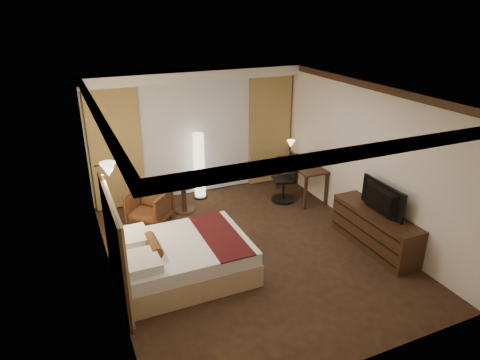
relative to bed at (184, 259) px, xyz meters
name	(u,v)px	position (x,y,z in m)	size (l,w,h in m)	color
floor	(249,250)	(1.21, 0.23, -0.29)	(4.50, 5.50, 0.01)	black
ceiling	(251,92)	(1.21, 0.23, 2.41)	(4.50, 5.50, 0.01)	white
back_wall	(196,133)	(1.21, 2.98, 1.06)	(4.50, 0.02, 2.70)	white
left_wall	(104,202)	(-1.04, 0.23, 1.06)	(0.02, 5.50, 2.70)	white
right_wall	(364,158)	(3.46, 0.23, 1.06)	(0.02, 5.50, 2.70)	white
crown_molding	(251,96)	(1.21, 0.23, 2.35)	(4.50, 5.50, 0.12)	black
soffit	(197,75)	(1.21, 2.73, 2.31)	(4.50, 0.50, 0.20)	white
curtain_sheer	(197,138)	(1.21, 2.90, 0.96)	(2.48, 0.04, 2.45)	silver
curtain_left_drape	(116,149)	(-0.49, 2.84, 0.96)	(1.00, 0.14, 2.45)	tan
curtain_right_drape	(269,130)	(2.91, 2.84, 0.96)	(1.00, 0.14, 2.45)	tan
wall_sconce	(108,170)	(-0.88, 0.76, 1.33)	(0.24, 0.24, 0.24)	white
bed	(184,259)	(0.00, 0.00, 0.00)	(1.96, 1.53, 0.57)	white
headboard	(115,246)	(-0.99, 0.00, 0.46)	(0.12, 1.83, 1.50)	tan
armchair	(149,205)	(-0.11, 1.93, 0.07)	(0.69, 0.64, 0.71)	#4E2117
side_table	(184,197)	(0.63, 2.12, 0.02)	(0.55, 0.55, 0.61)	black
floor_lamp	(199,166)	(1.14, 2.61, 0.44)	(0.31, 0.31, 1.45)	white
desk	(301,180)	(3.16, 1.80, 0.09)	(0.55, 1.28, 0.75)	black
desk_lamp	(291,149)	(3.16, 2.29, 0.63)	(0.18, 0.18, 0.34)	#FFD899
office_chair	(284,178)	(2.71, 1.75, 0.24)	(0.51, 0.51, 1.05)	black
dresser	(375,230)	(3.21, -0.54, 0.05)	(0.50, 1.75, 0.68)	black
television	(378,196)	(3.18, -0.54, 0.69)	(1.01, 0.58, 0.13)	black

